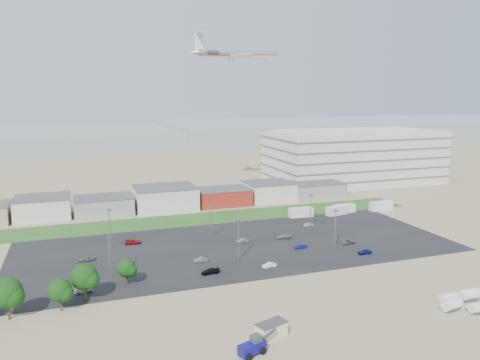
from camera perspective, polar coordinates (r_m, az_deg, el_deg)
name	(u,v)px	position (r m, az deg, el deg)	size (l,w,h in m)	color
ground	(246,273)	(112.17, 0.76, -11.31)	(700.00, 700.00, 0.00)	#95835E
parking_lot	(238,246)	(131.48, -0.21, -8.03)	(120.00, 50.00, 0.01)	black
grass_strip	(193,219)	(159.60, -5.71, -4.80)	(160.00, 16.00, 0.02)	#23481B
hills_backdrop	(166,138)	(421.49, -8.99, 5.06)	(700.00, 200.00, 9.00)	gray
building_row	(135,200)	(174.02, -12.69, -2.39)	(170.00, 20.00, 8.00)	silver
parking_garage	(353,156)	(232.26, 13.65, 2.81)	(80.00, 40.00, 25.00)	silver
portable_shed	(271,330)	(84.72, 3.85, -17.79)	(5.49, 2.85, 2.77)	beige
telehandler	(252,346)	(79.66, 1.49, -19.56)	(7.52, 2.51, 3.13)	#0D0C64
storage_tank_nw	(448,298)	(105.78, 24.05, -12.97)	(3.63, 1.82, 2.18)	silver
storage_tank_ne	(469,294)	(108.58, 26.13, -12.40)	(4.35, 2.17, 2.61)	silver
storage_tank_sw	(452,304)	(102.60, 24.40, -13.64)	(4.11, 2.05, 2.47)	silver
storage_tank_se	(479,308)	(103.66, 27.09, -13.68)	(3.69, 1.85, 2.22)	silver
box_trailer_a	(301,212)	(163.13, 7.43, -3.93)	(8.51, 2.66, 3.19)	silver
box_trailer_b	(337,210)	(168.07, 11.69, -3.66)	(8.11, 2.53, 3.04)	silver
box_trailer_c	(344,209)	(171.67, 12.60, -3.42)	(7.93, 2.48, 2.97)	silver
box_trailer_d	(381,206)	(178.45, 16.81, -3.05)	(8.66, 2.71, 3.25)	silver
tree_left	(7,296)	(99.10, -26.49, -12.57)	(6.09, 6.09, 9.13)	black
tree_mid	(60,293)	(99.11, -21.08, -12.72)	(4.90, 4.90, 7.35)	black
tree_right	(84,280)	(102.24, -18.44, -11.44)	(5.78, 5.78, 8.67)	black
tree_near	(126,270)	(107.89, -13.67, -10.65)	(4.35, 4.35, 6.53)	black
lightpole_front_l	(110,258)	(111.71, -15.60, -9.10)	(1.16, 0.48, 9.85)	slate
lightpole_front_m	(238,241)	(118.76, -0.20, -7.41)	(1.23, 0.51, 10.41)	slate
lightpole_front_r	(335,230)	(130.03, 11.52, -5.96)	(1.28, 0.53, 10.85)	slate
lightpole_back_l	(110,229)	(132.68, -15.58, -5.78)	(1.29, 0.54, 10.93)	slate
lightpole_back_m	(211,220)	(138.35, -3.58, -4.95)	(1.19, 0.50, 10.10)	slate
lightpole_back_r	(310,212)	(147.90, 8.59, -3.88)	(1.29, 0.54, 10.93)	slate
airliner	(237,54)	(205.34, -0.33, 15.13)	(41.83, 28.52, 12.36)	silver
parked_car_0	(348,242)	(136.54, 12.99, -7.37)	(1.80, 3.90, 1.08)	#595B5E
parked_car_1	(300,246)	(130.38, 7.38, -8.01)	(1.26, 3.62, 1.19)	navy
parked_car_2	(365,252)	(129.11, 14.97, -8.44)	(1.52, 3.77, 1.28)	navy
parked_car_3	(210,271)	(111.97, -3.66, -11.03)	(1.77, 4.36, 1.26)	black
parked_car_4	(201,260)	(119.56, -4.80, -9.66)	(1.24, 3.55, 1.17)	#595B5E
parked_car_5	(86,259)	(125.84, -18.22, -9.10)	(1.55, 3.85, 1.31)	#595B5E
parked_car_7	(243,241)	(134.24, 0.31, -7.39)	(1.23, 3.53, 1.16)	#595B5E
parked_car_8	(309,224)	(152.06, 8.36, -5.38)	(1.40, 3.48, 1.18)	silver
parked_car_9	(133,242)	(136.38, -12.94, -7.35)	(2.10, 4.55, 1.26)	maroon
parked_car_10	(83,290)	(107.07, -18.64, -12.57)	(1.82, 4.48, 1.30)	#A5A5AA
parked_car_12	(284,237)	(138.37, 5.35, -6.88)	(1.73, 4.25, 1.23)	#A5A5AA
parked_car_13	(269,265)	(115.76, 3.58, -10.32)	(1.26, 3.62, 1.19)	silver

